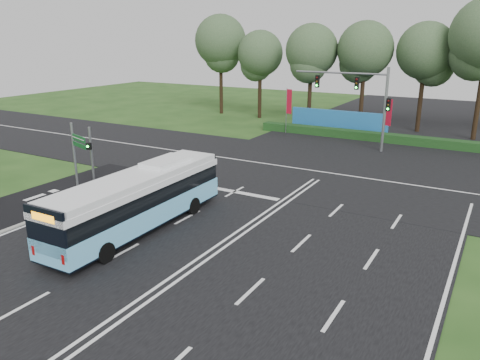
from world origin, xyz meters
TOP-DOWN VIEW (x-y plane):
  - ground at (0.00, 0.00)m, footprint 120.00×120.00m
  - road_main at (0.00, 0.00)m, footprint 20.00×120.00m
  - road_cross at (0.00, 12.00)m, footprint 120.00×14.00m
  - bike_path at (-12.50, -3.00)m, footprint 5.00×18.00m
  - kerb_strip at (-10.10, -3.00)m, footprint 0.25×18.00m
  - city_bus at (-4.37, -2.52)m, footprint 2.51×11.08m
  - pedestrian_signal at (-12.09, 1.70)m, footprint 0.36×0.43m
  - street_sign at (-10.83, -0.52)m, footprint 1.69×0.64m
  - banner_flag_left at (-8.14, 23.73)m, footprint 0.65×0.21m
  - banner_flag_mid at (1.84, 22.46)m, footprint 0.60×0.29m
  - traffic_light_gantry at (0.21, 20.50)m, footprint 8.41×0.28m
  - hedge at (0.00, 24.50)m, footprint 22.00×1.20m
  - blue_hoarding at (-4.00, 27.00)m, footprint 10.00×0.30m
  - eucalyptus_row at (4.81, 30.52)m, footprint 53.64×8.14m

SIDE VIEW (x-z plane):
  - ground at x=0.00m, z-range 0.00..0.00m
  - road_main at x=0.00m, z-range 0.00..0.04m
  - road_cross at x=0.00m, z-range 0.00..0.05m
  - bike_path at x=-12.50m, z-range 0.00..0.06m
  - kerb_strip at x=-10.10m, z-range 0.00..0.12m
  - hedge at x=0.00m, z-range 0.00..0.80m
  - blue_hoarding at x=-4.00m, z-range 0.00..2.20m
  - city_bus at x=-4.37m, z-range 0.01..3.18m
  - pedestrian_signal at x=-12.09m, z-range 0.18..4.03m
  - street_sign at x=-10.83m, z-range 0.55..5.10m
  - banner_flag_mid at x=1.84m, z-range 0.67..5.00m
  - banner_flag_left at x=-8.14m, z-range 0.69..5.19m
  - traffic_light_gantry at x=0.21m, z-range 1.16..8.16m
  - eucalyptus_row at x=4.81m, z-range 2.22..15.10m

